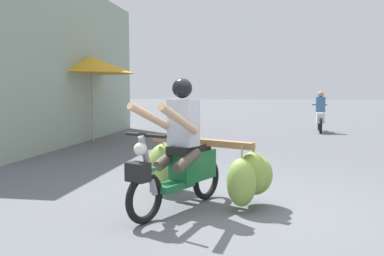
% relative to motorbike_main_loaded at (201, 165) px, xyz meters
% --- Properties ---
extents(ground_plane, '(120.00, 120.00, 0.00)m').
position_rel_motorbike_main_loaded_xyz_m(ground_plane, '(0.41, -0.15, -0.50)').
color(ground_plane, '#56595E').
extents(motorbike_main_loaded, '(1.81, 1.96, 1.58)m').
position_rel_motorbike_main_loaded_xyz_m(motorbike_main_loaded, '(0.00, 0.00, 0.00)').
color(motorbike_main_loaded, black).
rests_on(motorbike_main_loaded, ground).
extents(motorbike_distant_ahead_left, '(0.50, 1.62, 1.40)m').
position_rel_motorbike_main_loaded_xyz_m(motorbike_distant_ahead_left, '(2.78, 9.39, 0.07)').
color(motorbike_distant_ahead_left, black).
rests_on(motorbike_distant_ahead_left, ground).
extents(shopfront_building, '(4.09, 8.40, 4.29)m').
position_rel_motorbike_main_loaded_xyz_m(shopfront_building, '(-6.13, 5.80, 1.65)').
color(shopfront_building, gray).
rests_on(shopfront_building, ground).
extents(market_umbrella_near_shop, '(2.36, 2.36, 2.38)m').
position_rel_motorbike_main_loaded_xyz_m(market_umbrella_near_shop, '(-3.92, 5.85, 1.64)').
color(market_umbrella_near_shop, '#99999E').
rests_on(market_umbrella_near_shop, ground).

